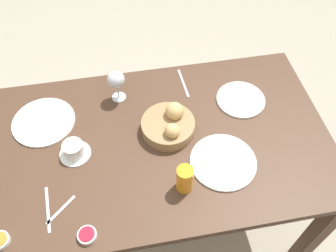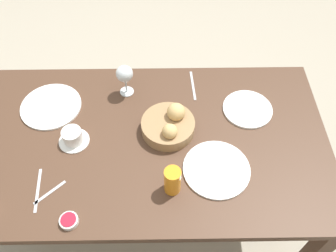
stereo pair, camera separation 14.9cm
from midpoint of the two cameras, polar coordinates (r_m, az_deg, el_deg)
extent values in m
plane|color=#A89E89|center=(2.12, -4.19, -13.93)|extent=(10.00, 10.00, 0.00)
cube|color=#4C3323|center=(1.50, -5.77, -3.12)|extent=(1.52, 0.85, 0.03)
cube|color=#4C3323|center=(2.13, 13.00, 2.51)|extent=(0.06, 0.06, 0.69)
cube|color=#4C3323|center=(2.13, -25.43, -2.92)|extent=(0.06, 0.06, 0.69)
cube|color=#4C3323|center=(1.81, 20.62, -15.82)|extent=(0.06, 0.06, 0.69)
cylinder|color=#99754C|center=(1.49, -2.85, -0.25)|extent=(0.22, 0.22, 0.05)
sphere|color=tan|center=(1.47, -1.83, 2.23)|extent=(0.08, 0.08, 0.08)
sphere|color=tan|center=(1.42, -2.31, -0.99)|extent=(0.06, 0.06, 0.06)
cylinder|color=white|center=(1.63, 9.04, 4.06)|extent=(0.22, 0.22, 0.01)
cylinder|color=white|center=(1.65, -21.79, 0.46)|extent=(0.27, 0.27, 0.01)
cylinder|color=white|center=(1.42, 5.89, -5.94)|extent=(0.26, 0.26, 0.01)
cylinder|color=orange|center=(1.31, -0.56, -8.75)|extent=(0.06, 0.06, 0.12)
cylinder|color=silver|center=(1.65, -10.43, 4.41)|extent=(0.06, 0.06, 0.00)
cylinder|color=silver|center=(1.62, -10.64, 5.34)|extent=(0.01, 0.01, 0.07)
sphere|color=silver|center=(1.57, -11.05, 7.21)|extent=(0.08, 0.08, 0.08)
cylinder|color=white|center=(1.51, -17.41, -4.46)|extent=(0.13, 0.13, 0.01)
cylinder|color=white|center=(1.48, -17.72, -3.76)|extent=(0.08, 0.08, 0.06)
cylinder|color=white|center=(1.33, -16.12, -16.74)|extent=(0.07, 0.07, 0.02)
cylinder|color=#A3192D|center=(1.32, -16.24, -16.56)|extent=(0.06, 0.06, 0.00)
cylinder|color=white|center=(1.43, -28.22, -16.12)|extent=(0.07, 0.07, 0.02)
cube|color=#B7B7BC|center=(1.42, -21.67, -12.53)|extent=(0.03, 0.18, 0.00)
cube|color=#B7B7BC|center=(1.69, -0.05, 6.76)|extent=(0.02, 0.18, 0.00)
cube|color=#B7B7BC|center=(1.40, -19.81, -12.77)|extent=(0.11, 0.10, 0.00)
camera|label=1|loc=(0.07, -92.87, -3.77)|focal=38.00mm
camera|label=2|loc=(0.07, 87.13, 3.77)|focal=38.00mm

